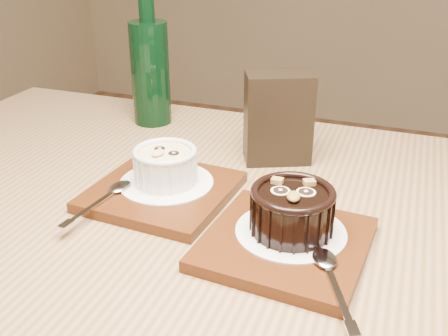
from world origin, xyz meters
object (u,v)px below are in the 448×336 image
object	(u,v)px
table	(221,283)
condiment_stand	(278,118)
tray_left	(162,191)
ramekin_white	(165,164)
ramekin_dark	(292,208)
tray_right	(285,244)
green_bottle	(150,69)

from	to	relation	value
table	condiment_stand	xyz separation A→B (m)	(0.01, 0.21, 0.16)
tray_left	ramekin_white	size ratio (longest dim) A/B	2.06
ramekin_white	ramekin_dark	distance (m)	0.20
tray_right	condiment_stand	distance (m)	0.26
tray_left	condiment_stand	xyz separation A→B (m)	(0.11, 0.17, 0.06)
tray_left	condiment_stand	distance (m)	0.22
ramekin_white	green_bottle	distance (m)	0.29
ramekin_white	condiment_stand	bearing A→B (deg)	71.29
ramekin_white	ramekin_dark	world-z (taller)	ramekin_dark
table	green_bottle	world-z (taller)	green_bottle
table	tray_left	xyz separation A→B (m)	(-0.10, 0.04, 0.10)
table	green_bottle	bearing A→B (deg)	130.05
tray_left	ramekin_white	bearing A→B (deg)	87.36
green_bottle	ramekin_white	bearing A→B (deg)	-58.65
table	tray_left	bearing A→B (deg)	158.10
tray_left	green_bottle	bearing A→B (deg)	120.03
ramekin_white	tray_right	size ratio (longest dim) A/B	0.48
table	ramekin_white	distance (m)	0.18
table	ramekin_dark	xyz separation A→B (m)	(0.09, -0.01, 0.14)
ramekin_dark	green_bottle	distance (m)	0.46
tray_right	ramekin_white	bearing A→B (deg)	158.18
table	ramekin_white	xyz separation A→B (m)	(-0.10, 0.05, 0.13)
green_bottle	table	bearing A→B (deg)	-49.95
condiment_stand	green_bottle	size ratio (longest dim) A/B	0.54
table	tray_right	distance (m)	0.13
table	ramekin_dark	bearing A→B (deg)	-5.04
ramekin_dark	table	bearing A→B (deg)	160.68
ramekin_white	tray_right	world-z (taller)	ramekin_white
tray_left	green_bottle	distance (m)	0.31
table	tray_right	world-z (taller)	tray_right
ramekin_dark	condiment_stand	world-z (taller)	condiment_stand
ramekin_white	condiment_stand	size ratio (longest dim) A/B	0.62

